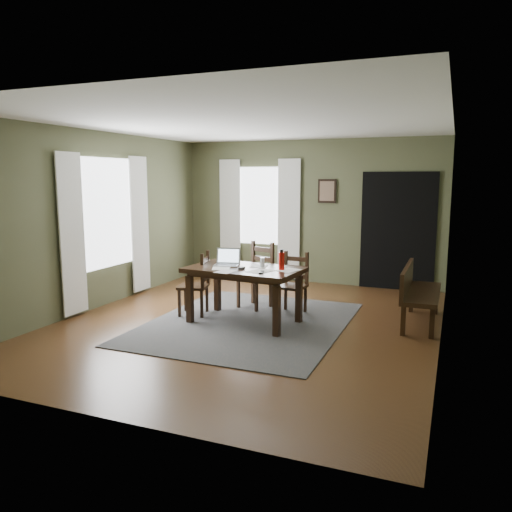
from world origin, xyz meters
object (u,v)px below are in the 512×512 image
at_px(dining_table, 244,274).
at_px(laptop, 228,261).
at_px(chair_end, 197,284).
at_px(chair_back_left, 257,276).
at_px(chair_back_right, 293,284).
at_px(bench, 416,289).
at_px(water_bottle, 282,261).

relative_size(dining_table, laptop, 4.13).
relative_size(chair_end, chair_back_left, 0.92).
distance_m(chair_back_right, laptop, 1.06).
height_order(dining_table, chair_back_right, chair_back_right).
bearing_deg(bench, laptop, 106.40).
distance_m(dining_table, chair_back_left, 0.88).
bearing_deg(water_bottle, chair_back_left, 129.82).
height_order(chair_back_left, water_bottle, water_bottle).
xyz_separation_m(chair_back_right, bench, (1.73, 0.13, 0.04)).
bearing_deg(chair_back_left, chair_end, -114.25).
bearing_deg(bench, chair_back_right, 94.13).
distance_m(dining_table, water_bottle, 0.57).
xyz_separation_m(chair_end, water_bottle, (1.33, -0.07, 0.45)).
height_order(bench, water_bottle, water_bottle).
xyz_separation_m(dining_table, chair_back_right, (0.47, 0.72, -0.24)).
height_order(chair_back_left, laptop, chair_back_left).
height_order(chair_back_right, laptop, laptop).
height_order(chair_end, laptop, laptop).
height_order(chair_back_left, chair_back_right, chair_back_left).
height_order(dining_table, chair_back_left, chair_back_left).
height_order(dining_table, chair_end, chair_end).
bearing_deg(dining_table, chair_end, 178.37).
bearing_deg(dining_table, chair_back_left, 106.19).
bearing_deg(bench, dining_table, 111.03).
relative_size(chair_back_right, bench, 0.63).
xyz_separation_m(bench, laptop, (-2.51, -0.74, 0.36)).
relative_size(chair_back_right, water_bottle, 3.28).
xyz_separation_m(dining_table, chair_back_left, (-0.15, 0.85, -0.19)).
bearing_deg(chair_end, chair_back_right, 101.69).
height_order(dining_table, laptop, laptop).
relative_size(bench, water_bottle, 5.20).
bearing_deg(dining_table, water_bottle, 9.91).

